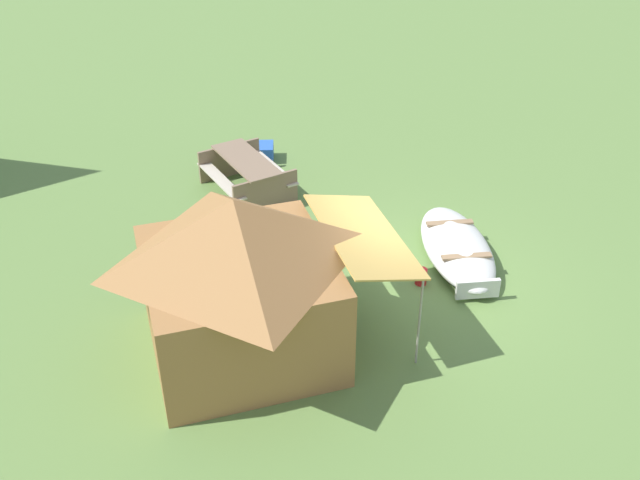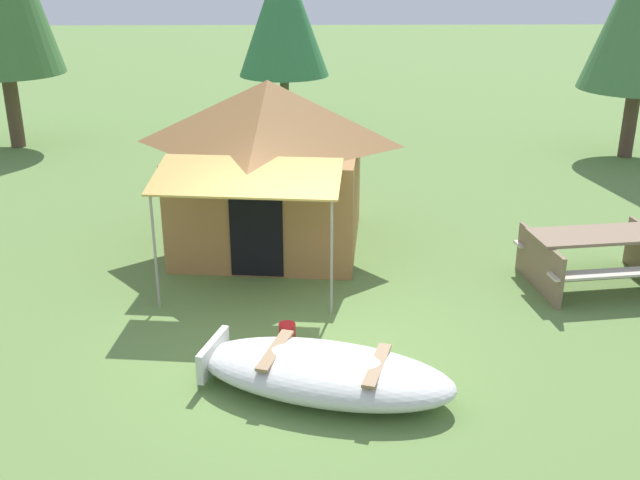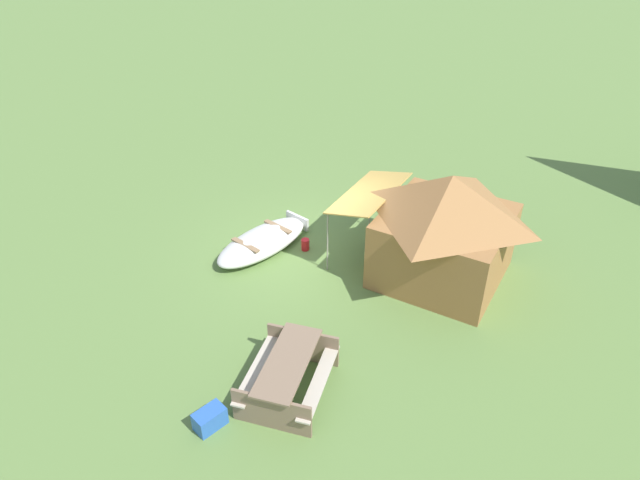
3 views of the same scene
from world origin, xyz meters
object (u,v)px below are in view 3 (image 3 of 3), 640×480
(fuel_can, at_px, (305,245))
(picnic_table, at_px, (288,372))
(canvas_cabin_tent, at_px, (446,226))
(cooler_box, at_px, (210,419))
(beached_rowboat, at_px, (263,241))

(fuel_can, bearing_deg, picnic_table, 21.47)
(canvas_cabin_tent, distance_m, cooler_box, 6.56)
(picnic_table, height_order, fuel_can, picnic_table)
(beached_rowboat, distance_m, picnic_table, 4.76)
(beached_rowboat, bearing_deg, fuel_can, 112.91)
(canvas_cabin_tent, relative_size, cooler_box, 7.75)
(canvas_cabin_tent, bearing_deg, cooler_box, -23.10)
(picnic_table, distance_m, fuel_can, 4.67)
(picnic_table, bearing_deg, canvas_cabin_tent, 160.52)
(beached_rowboat, relative_size, fuel_can, 10.20)
(canvas_cabin_tent, bearing_deg, fuel_can, -84.29)
(picnic_table, distance_m, cooler_box, 1.57)
(beached_rowboat, bearing_deg, canvas_cabin_tent, 99.83)
(beached_rowboat, xyz_separation_m, cooler_box, (5.18, 1.81, -0.05))
(beached_rowboat, relative_size, picnic_table, 1.45)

